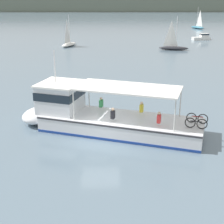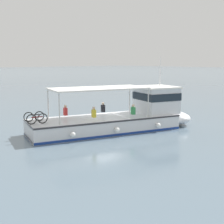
{
  "view_description": "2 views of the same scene",
  "coord_description": "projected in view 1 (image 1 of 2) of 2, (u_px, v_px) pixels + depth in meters",
  "views": [
    {
      "loc": [
        0.74,
        -18.91,
        8.91
      ],
      "look_at": [
        0.77,
        1.85,
        1.4
      ],
      "focal_mm": 52.95,
      "sensor_mm": 36.0,
      "label": 1
    },
    {
      "loc": [
        16.12,
        17.85,
        5.09
      ],
      "look_at": [
        0.77,
        1.85,
        1.4
      ],
      "focal_mm": 50.0,
      "sensor_mm": 36.0,
      "label": 2
    }
  ],
  "objects": [
    {
      "name": "ferry_main",
      "position": [
        98.0,
        116.0,
        22.51
      ],
      "size": [
        13.04,
        6.84,
        5.32
      ],
      "color": "silver",
      "rests_on": "ground"
    },
    {
      "name": "ground_plane",
      "position": [
        100.0,
        143.0,
        20.82
      ],
      "size": [
        400.0,
        400.0,
        0.0
      ],
      "primitive_type": "plane",
      "color": "slate"
    },
    {
      "name": "motorboat_far_left",
      "position": [
        202.0,
        37.0,
        66.34
      ],
      "size": [
        3.79,
        1.99,
        1.26
      ],
      "color": "white",
      "rests_on": "ground"
    },
    {
      "name": "distant_shoreline",
      "position": [
        110.0,
        4.0,
        173.81
      ],
      "size": [
        400.0,
        28.0,
        6.67
      ],
      "primitive_type": "cube",
      "color": "#606B5B",
      "rests_on": "ground"
    },
    {
      "name": "sailboat_mid_channel",
      "position": [
        173.0,
        47.0,
        54.52
      ],
      "size": [
        4.97,
        2.25,
        5.4
      ],
      "color": "#232328",
      "rests_on": "ground"
    },
    {
      "name": "sailboat_horizon_west",
      "position": [
        197.0,
        26.0,
        87.27
      ],
      "size": [
        3.46,
        4.9,
        5.4
      ],
      "color": "teal",
      "rests_on": "ground"
    },
    {
      "name": "sailboat_off_stern",
      "position": [
        68.0,
        43.0,
        58.28
      ],
      "size": [
        2.86,
        5.0,
        5.4
      ],
      "color": "white",
      "rests_on": "ground"
    }
  ]
}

